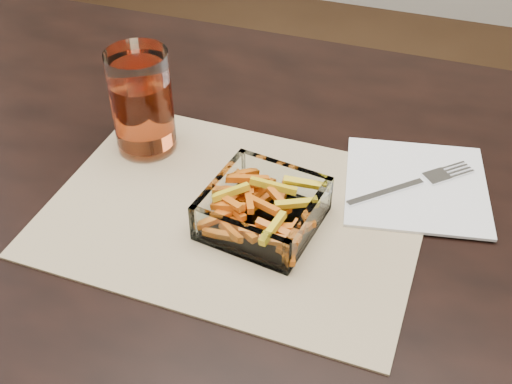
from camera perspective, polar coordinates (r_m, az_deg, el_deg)
dining_table at (r=0.84m, az=6.39°, el=-7.13°), size 1.60×0.90×0.75m
placemat at (r=0.79m, az=-1.91°, el=-1.76°), size 0.46×0.34×0.00m
glass_bowl at (r=0.76m, az=0.61°, el=-1.69°), size 0.14×0.14×0.05m
tumbler at (r=0.87m, az=-10.08°, el=7.60°), size 0.08×0.08×0.14m
napkin at (r=0.85m, az=14.05°, el=0.61°), size 0.21×0.21×0.00m
fork at (r=0.84m, az=13.94°, el=0.76°), size 0.15×0.14×0.00m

